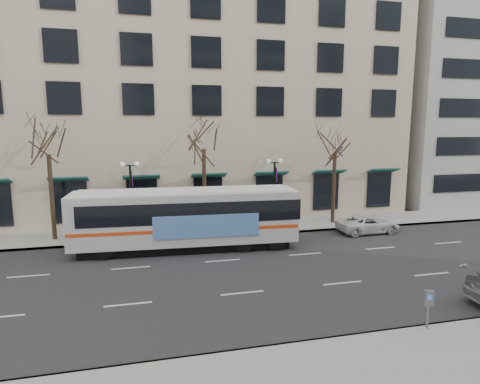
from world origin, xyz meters
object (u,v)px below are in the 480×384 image
object	(u,v)px
lamp_post_left	(131,196)
lamp_post_right	(274,190)
city_bus	(188,217)
tree_far_left	(47,139)
tree_far_right	(335,141)
white_pickup	(368,224)
pay_station	(429,301)
tree_far_mid	(204,135)

from	to	relation	value
lamp_post_left	lamp_post_right	xyz separation A→B (m)	(10.00, 0.00, 0.00)
city_bus	tree_far_left	bearing A→B (deg)	159.27
tree_far_right	white_pickup	distance (m)	6.62
lamp_post_right	white_pickup	world-z (taller)	lamp_post_right
lamp_post_left	white_pickup	bearing A→B (deg)	-8.14
tree_far_right	pay_station	bearing A→B (deg)	-104.86
lamp_post_left	city_bus	xyz separation A→B (m)	(3.37, -3.14, -0.93)
tree_far_left	tree_far_mid	distance (m)	10.00
tree_far_right	city_bus	world-z (taller)	tree_far_right
white_pickup	lamp_post_right	bearing A→B (deg)	67.71
lamp_post_left	city_bus	distance (m)	4.70
tree_far_mid	lamp_post_left	world-z (taller)	tree_far_mid
tree_far_left	pay_station	size ratio (longest dim) A/B	5.77
tree_far_left	lamp_post_left	xyz separation A→B (m)	(5.01, -0.60, -3.75)
lamp_post_right	lamp_post_left	bearing A→B (deg)	180.00
city_bus	white_pickup	xyz separation A→B (m)	(12.90, 0.82, -1.39)
lamp_post_left	white_pickup	size ratio (longest dim) A/B	1.16
tree_far_left	tree_far_right	size ratio (longest dim) A/B	1.03
city_bus	pay_station	xyz separation A→B (m)	(7.35, -12.36, -0.81)
tree_far_right	pay_station	xyz separation A→B (m)	(-4.27, -16.10, -5.23)
white_pickup	lamp_post_left	bearing A→B (deg)	79.94
tree_far_mid	white_pickup	xyz separation A→B (m)	(11.28, -2.93, -6.28)
pay_station	tree_far_mid	bearing A→B (deg)	133.40
lamp_post_left	lamp_post_right	world-z (taller)	same
tree_far_mid	city_bus	distance (m)	6.37
lamp_post_left	tree_far_left	bearing A→B (deg)	173.17
city_bus	white_pickup	bearing A→B (deg)	6.98
city_bus	tree_far_right	bearing A→B (deg)	21.21
white_pickup	pay_station	world-z (taller)	pay_station
lamp_post_left	lamp_post_right	size ratio (longest dim) A/B	1.00
tree_far_right	pay_station	distance (m)	17.46
white_pickup	pay_station	xyz separation A→B (m)	(-5.55, -13.17, 0.57)
tree_far_mid	tree_far_right	world-z (taller)	tree_far_mid
lamp_post_left	pay_station	distance (m)	18.93
tree_far_right	pay_station	world-z (taller)	tree_far_right
tree_far_mid	white_pickup	world-z (taller)	tree_far_mid
lamp_post_right	pay_station	xyz separation A→B (m)	(0.72, -15.50, -1.75)
tree_far_mid	lamp_post_right	size ratio (longest dim) A/B	1.64
tree_far_left	tree_far_right	world-z (taller)	tree_far_left
tree_far_left	city_bus	distance (m)	10.31
tree_far_mid	white_pickup	size ratio (longest dim) A/B	1.91
tree_far_mid	lamp_post_right	xyz separation A→B (m)	(5.01, -0.60, -3.96)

